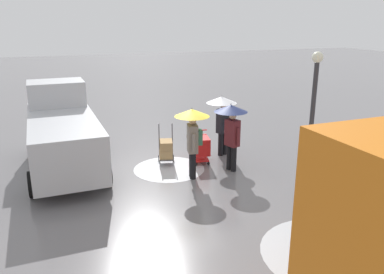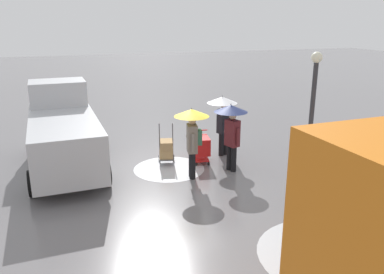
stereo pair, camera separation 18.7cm
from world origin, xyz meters
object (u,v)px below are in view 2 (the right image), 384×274
(cargo_van_parked_right, at_px, (64,133))
(street_lamp, at_px, (312,111))
(shopping_cart_vendor, at_px, (201,146))
(pedestrian_white_side, at_px, (223,112))
(pedestrian_pink_side, at_px, (192,127))
(pedestrian_black_side, at_px, (231,122))
(hand_dolly_boxes, at_px, (166,149))

(cargo_van_parked_right, distance_m, street_lamp, 7.55)
(shopping_cart_vendor, relative_size, street_lamp, 0.27)
(street_lamp, bearing_deg, pedestrian_white_side, -78.14)
(cargo_van_parked_right, xyz_separation_m, pedestrian_pink_side, (-3.61, 2.07, 0.39))
(shopping_cart_vendor, height_order, pedestrian_white_side, pedestrian_white_side)
(pedestrian_black_side, bearing_deg, cargo_van_parked_right, -21.11)
(shopping_cart_vendor, bearing_deg, hand_dolly_boxes, -12.54)
(pedestrian_pink_side, bearing_deg, pedestrian_white_side, -136.96)
(hand_dolly_boxes, distance_m, pedestrian_black_side, 2.40)
(cargo_van_parked_right, height_order, pedestrian_white_side, cargo_van_parked_right)
(hand_dolly_boxes, height_order, pedestrian_black_side, pedestrian_black_side)
(hand_dolly_boxes, height_order, pedestrian_white_side, pedestrian_white_side)
(pedestrian_white_side, relative_size, street_lamp, 0.56)
(pedestrian_pink_side, relative_size, pedestrian_white_side, 1.00)
(shopping_cart_vendor, relative_size, pedestrian_white_side, 0.49)
(hand_dolly_boxes, bearing_deg, street_lamp, 128.34)
(cargo_van_parked_right, height_order, street_lamp, street_lamp)
(hand_dolly_boxes, relative_size, pedestrian_pink_side, 0.61)
(shopping_cart_vendor, bearing_deg, pedestrian_pink_side, 58.18)
(cargo_van_parked_right, relative_size, street_lamp, 1.40)
(shopping_cart_vendor, bearing_deg, cargo_van_parked_right, -12.58)
(cargo_van_parked_right, bearing_deg, pedestrian_pink_side, 150.23)
(hand_dolly_boxes, height_order, pedestrian_pink_side, pedestrian_pink_side)
(pedestrian_white_side, bearing_deg, pedestrian_pink_side, 43.04)
(pedestrian_black_side, bearing_deg, hand_dolly_boxes, -34.06)
(cargo_van_parked_right, distance_m, pedestrian_black_side, 5.32)
(pedestrian_pink_side, relative_size, street_lamp, 0.56)
(shopping_cart_vendor, bearing_deg, street_lamp, 117.34)
(cargo_van_parked_right, relative_size, pedestrian_white_side, 2.52)
(shopping_cart_vendor, distance_m, street_lamp, 4.22)
(shopping_cart_vendor, distance_m, pedestrian_black_side, 1.53)
(shopping_cart_vendor, bearing_deg, pedestrian_black_side, 124.31)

